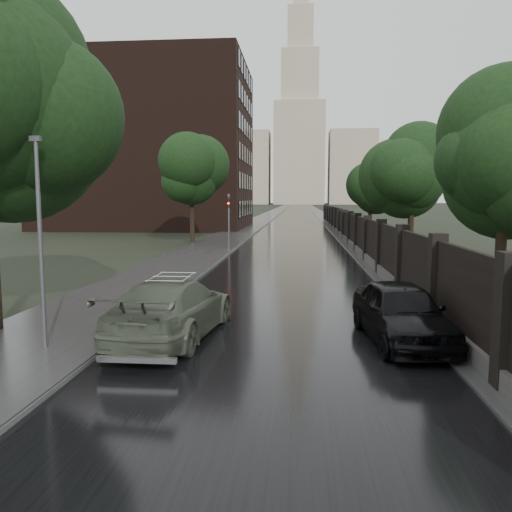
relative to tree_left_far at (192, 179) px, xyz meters
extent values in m
plane|color=black|center=(8.00, -30.00, -5.24)|extent=(800.00, 800.00, 0.00)
cube|color=black|center=(8.00, 160.00, -5.23)|extent=(8.00, 420.00, 0.02)
cube|color=#2D2D2D|center=(2.00, 160.00, -5.16)|extent=(4.00, 420.00, 0.16)
cube|color=#2D2D2D|center=(13.50, 160.00, -5.20)|extent=(3.00, 420.00, 0.08)
cube|color=#383533|center=(12.60, 2.00, -4.99)|extent=(0.40, 75.00, 0.50)
cube|color=black|center=(12.60, 2.00, -3.74)|extent=(0.15, 75.00, 2.00)
cube|color=black|center=(12.60, 40.00, -3.89)|extent=(0.45, 0.45, 2.70)
cylinder|color=black|center=(0.00, 0.00, -2.32)|extent=(0.36, 0.36, 5.85)
sphere|color=black|center=(0.00, 0.00, 0.02)|extent=(4.25, 4.25, 4.25)
cylinder|color=black|center=(15.50, -22.00, -2.48)|extent=(0.36, 0.36, 5.53)
sphere|color=black|center=(15.50, -22.00, -0.27)|extent=(4.08, 4.08, 4.08)
cylinder|color=black|center=(15.50, -8.00, -2.48)|extent=(0.36, 0.36, 5.53)
sphere|color=black|center=(15.50, -8.00, -0.27)|extent=(4.08, 4.08, 4.08)
cylinder|color=black|center=(15.50, 10.00, -2.48)|extent=(0.36, 0.36, 5.53)
sphere|color=black|center=(15.50, 10.00, -0.27)|extent=(4.08, 4.08, 4.08)
cylinder|color=#59595E|center=(2.60, -28.50, -2.74)|extent=(0.10, 0.10, 5.00)
cube|color=#59595E|center=(2.60, -28.50, -0.19)|extent=(0.25, 0.12, 0.12)
cylinder|color=#59595E|center=(3.70, -5.00, -3.74)|extent=(0.12, 0.12, 3.00)
imported|color=#59595E|center=(3.70, -5.00, -1.74)|extent=(0.16, 0.20, 1.00)
sphere|color=#FF0C0C|center=(3.70, -5.15, -1.89)|extent=(0.14, 0.14, 0.14)
cube|color=black|center=(-10.00, 22.00, 4.76)|extent=(24.00, 18.00, 20.00)
cube|color=tan|center=(-24.00, 270.00, 16.76)|extent=(28.00, 22.00, 44.00)
cube|color=tan|center=(40.00, 270.00, 16.76)|extent=(28.00, 22.00, 44.00)
cube|color=tan|center=(8.00, 270.00, 24.76)|extent=(30.00, 30.00, 60.00)
cube|color=tan|center=(8.00, 270.00, 64.76)|extent=(22.00, 22.00, 40.00)
cube|color=tan|center=(8.00, 270.00, 94.76)|extent=(15.00, 15.00, 30.00)
imported|color=#4F5745|center=(5.28, -26.84, -4.45)|extent=(2.73, 5.65, 1.59)
imported|color=black|center=(11.27, -26.78, -4.46)|extent=(2.33, 4.77, 1.57)
camera|label=1|loc=(8.63, -39.62, -1.55)|focal=35.00mm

